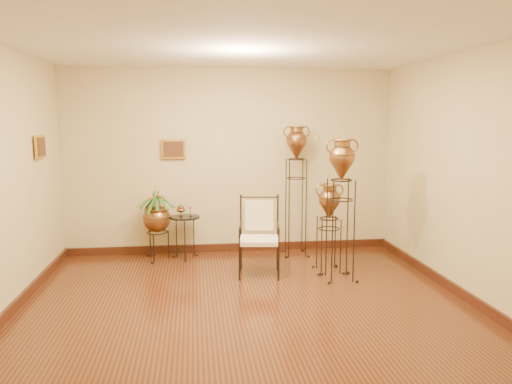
{
  "coord_description": "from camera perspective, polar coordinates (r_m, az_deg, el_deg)",
  "views": [
    {
      "loc": [
        -0.55,
        -5.1,
        2.04
      ],
      "look_at": [
        0.25,
        1.3,
        1.1
      ],
      "focal_mm": 35.0,
      "sensor_mm": 36.0,
      "label": 1
    }
  ],
  "objects": [
    {
      "name": "ground",
      "position": [
        5.52,
        -0.93,
        -13.4
      ],
      "size": [
        5.0,
        5.0,
        0.0
      ],
      "primitive_type": "plane",
      "color": "#572D14",
      "rests_on": "ground"
    },
    {
      "name": "side_table",
      "position": [
        7.45,
        -8.12,
        -5.06
      ],
      "size": [
        0.44,
        0.44,
        0.8
      ],
      "rotation": [
        0.0,
        0.0,
        0.01
      ],
      "color": "black",
      "rests_on": "ground"
    },
    {
      "name": "amphora_short",
      "position": [
        6.77,
        8.33,
        -4.04
      ],
      "size": [
        0.43,
        0.43,
        1.21
      ],
      "rotation": [
        0.0,
        0.0,
        0.18
      ],
      "color": "black",
      "rests_on": "ground"
    },
    {
      "name": "planter_urn",
      "position": [
        7.4,
        -11.28,
        -2.62
      ],
      "size": [
        0.72,
        0.72,
        1.18
      ],
      "rotation": [
        0.0,
        0.0,
        0.16
      ],
      "color": "black",
      "rests_on": "ground"
    },
    {
      "name": "room_shell",
      "position": [
        5.14,
        -1.05,
        4.87
      ],
      "size": [
        5.02,
        5.02,
        2.81
      ],
      "color": "#D3C588",
      "rests_on": "ground"
    },
    {
      "name": "amphora_mid",
      "position": [
        6.4,
        9.65,
        -1.87
      ],
      "size": [
        0.52,
        0.52,
        1.83
      ],
      "rotation": [
        0.0,
        0.0,
        -0.33
      ],
      "color": "black",
      "rests_on": "ground"
    },
    {
      "name": "amphora_tall",
      "position": [
        7.48,
        4.59,
        0.31
      ],
      "size": [
        0.4,
        0.4,
        1.97
      ],
      "rotation": [
        0.0,
        0.0,
        0.05
      ],
      "color": "black",
      "rests_on": "ground"
    },
    {
      "name": "armchair",
      "position": [
        6.55,
        0.37,
        -5.17
      ],
      "size": [
        0.64,
        0.61,
        1.03
      ],
      "rotation": [
        0.0,
        0.0,
        -0.14
      ],
      "color": "black",
      "rests_on": "ground"
    }
  ]
}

